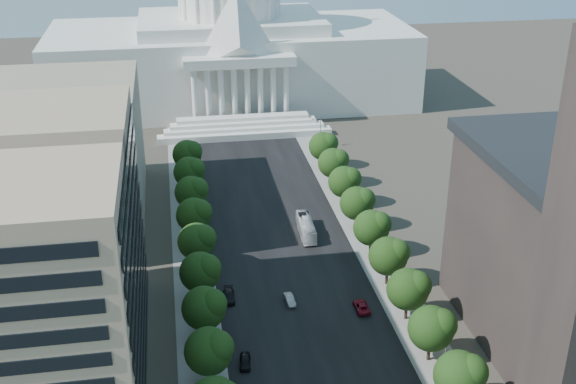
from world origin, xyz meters
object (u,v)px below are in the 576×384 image
car_dark_b (229,296)px  city_bus (306,227)px  car_dark_a (245,361)px  car_silver (290,300)px  car_red (362,306)px

car_dark_b → city_bus: size_ratio=0.43×
car_dark_a → car_silver: size_ratio=1.03×
car_silver → car_dark_b: (-11.07, 3.00, 0.07)m
car_red → car_dark_b: car_dark_b is taller
car_silver → city_bus: size_ratio=0.35×
car_dark_a → car_dark_b: car_dark_b is taller
car_silver → car_red: car_red is taller
car_dark_b → city_bus: (19.24, 23.43, 0.97)m
car_red → city_bus: 31.20m
city_bus → car_silver: bearing=-105.0°
car_silver → city_bus: bearing=67.0°
car_red → car_dark_b: (-23.72, 7.43, 0.05)m
car_dark_b → city_bus: bearing=54.3°
car_red → city_bus: (-4.48, 30.86, 1.01)m
car_red → car_dark_b: bearing=-17.6°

